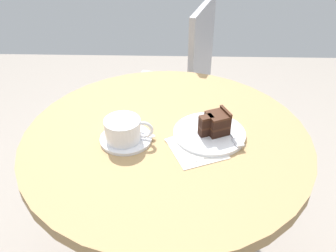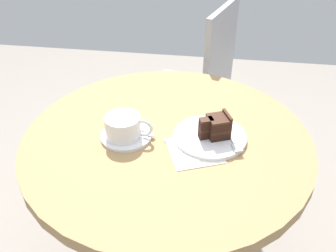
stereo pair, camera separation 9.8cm
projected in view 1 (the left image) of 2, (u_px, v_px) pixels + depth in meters
cafe_table at (166, 165)px, 1.08m from camera, size 0.82×0.82×0.73m
saucer at (126, 139)px, 0.99m from camera, size 0.14×0.14×0.01m
coffee_cup at (124, 129)px, 0.96m from camera, size 0.13×0.10×0.06m
teaspoon at (143, 132)px, 1.00m from camera, size 0.10×0.07×0.00m
cake_plate at (209, 134)px, 1.00m from camera, size 0.20×0.20×0.01m
cake_slice at (216, 123)px, 0.98m from camera, size 0.09×0.07×0.07m
fork at (232, 135)px, 0.99m from camera, size 0.06×0.14×0.00m
napkin at (196, 147)px, 0.96m from camera, size 0.18×0.19×0.00m
cafe_chair at (182, 81)px, 1.68m from camera, size 0.48×0.48×0.90m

